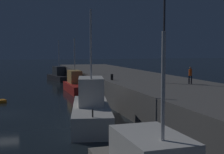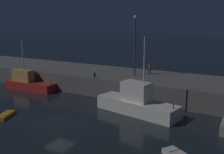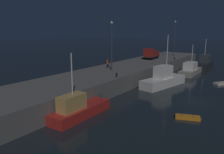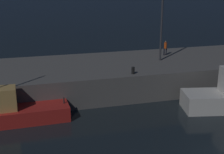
% 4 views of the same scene
% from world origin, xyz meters
% --- Properties ---
extents(ground_plane, '(320.00, 320.00, 0.00)m').
position_xyz_m(ground_plane, '(0.00, 0.00, 0.00)').
color(ground_plane, black).
extents(pier_quay, '(76.35, 9.83, 2.56)m').
position_xyz_m(pier_quay, '(0.00, 14.89, 1.28)').
color(pier_quay, '#5B5956').
rests_on(pier_quay, ground).
extents(fishing_trawler_red, '(8.20, 2.48, 7.31)m').
position_xyz_m(fishing_trawler_red, '(-12.94, 8.84, 0.99)').
color(fishing_trawler_red, red).
rests_on(fishing_trawler_red, ground).
extents(fishing_boat_white, '(10.14, 4.65, 8.70)m').
position_xyz_m(fishing_boat_white, '(5.82, 6.63, 1.20)').
color(fishing_boat_white, silver).
rests_on(fishing_boat_white, ground).
extents(dinghy_red_small, '(1.82, 2.80, 0.37)m').
position_xyz_m(dinghy_red_small, '(-6.38, -1.33, 0.17)').
color(dinghy_red_small, orange).
rests_on(dinghy_red_small, ground).
extents(lamp_post_west, '(0.44, 0.44, 8.36)m').
position_xyz_m(lamp_post_west, '(1.86, 14.65, 7.42)').
color(lamp_post_west, '#38383D').
rests_on(lamp_post_west, pier_quay).
extents(dockworker, '(0.41, 0.36, 1.60)m').
position_xyz_m(dockworker, '(3.34, 16.67, 3.47)').
color(dockworker, black).
rests_on(dockworker, pier_quay).
extents(bollard_central, '(0.28, 0.28, 0.63)m').
position_xyz_m(bollard_central, '(-2.41, 10.77, 2.87)').
color(bollard_central, black).
rests_on(bollard_central, pier_quay).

